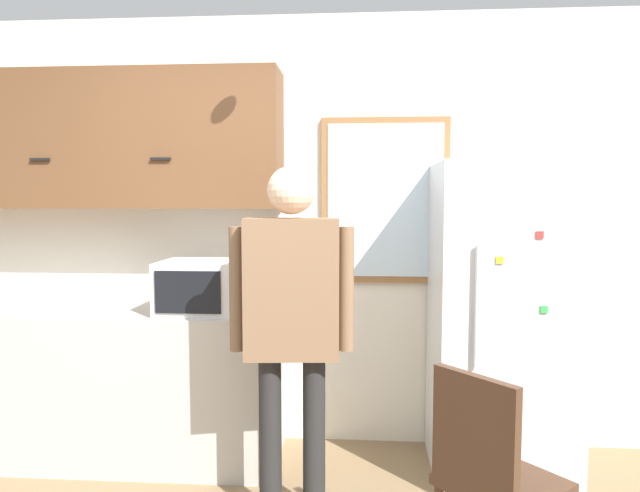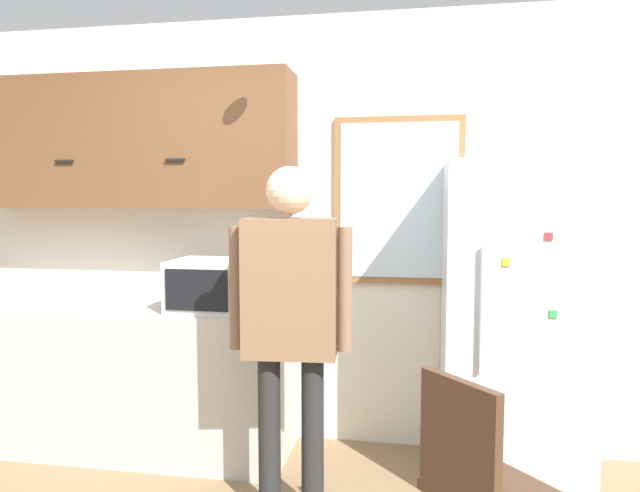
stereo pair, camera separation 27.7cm
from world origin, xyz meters
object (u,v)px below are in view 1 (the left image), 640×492
at_px(chair, 491,472).
at_px(person, 292,306).
at_px(refrigerator, 500,320).
at_px(microwave, 206,287).

bearing_deg(chair, person, 19.16).
relative_size(refrigerator, chair, 1.95).
bearing_deg(person, refrigerator, 22.31).
xyz_separation_m(microwave, chair, (1.40, -1.00, -0.56)).
height_order(microwave, chair, microwave).
bearing_deg(microwave, refrigerator, 1.77).
distance_m(refrigerator, chair, 1.16).
distance_m(microwave, refrigerator, 1.69).
xyz_separation_m(microwave, refrigerator, (1.68, 0.05, -0.18)).
relative_size(microwave, refrigerator, 0.29).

